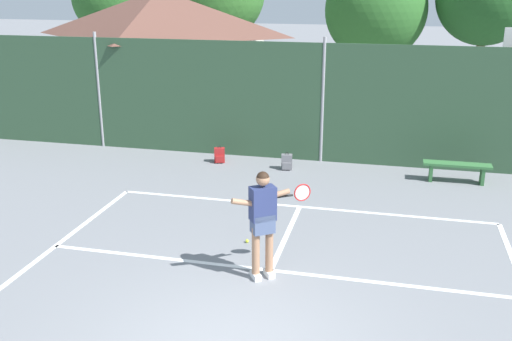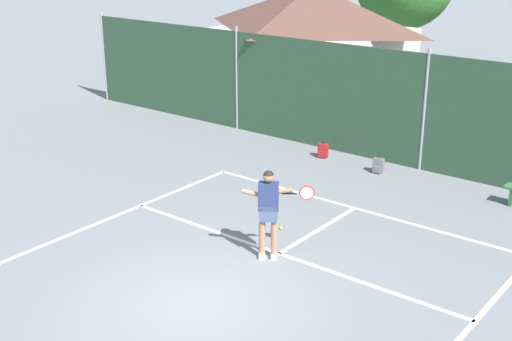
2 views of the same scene
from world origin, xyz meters
TOP-DOWN VIEW (x-y plane):
  - ground_plane at (0.00, 0.00)m, footprint 120.00×120.00m
  - court_markings at (0.00, 0.65)m, footprint 8.30×11.10m
  - chainlink_fence at (-0.00, 9.00)m, footprint 26.09×0.09m
  - clubhouse_building at (-5.91, 12.42)m, footprint 6.45×5.12m
  - tennis_player at (-0.07, 2.22)m, footprint 1.15×0.95m
  - tennis_ball at (-0.66, 3.46)m, footprint 0.07×0.07m
  - backpack_red at (-2.65, 8.22)m, footprint 0.32×0.30m
  - backpack_grey at (-0.77, 8.04)m, footprint 0.31×0.28m

SIDE VIEW (x-z plane):
  - ground_plane at x=0.00m, z-range 0.00..0.00m
  - court_markings at x=0.00m, z-range 0.00..0.01m
  - tennis_ball at x=-0.66m, z-range 0.00..0.07m
  - backpack_red at x=-2.65m, z-range -0.04..0.42m
  - backpack_grey at x=-0.77m, z-range -0.04..0.42m
  - tennis_player at x=-0.07m, z-range 0.18..2.04m
  - chainlink_fence at x=0.00m, z-range -0.07..3.26m
  - clubhouse_building at x=-5.91m, z-range 0.08..4.50m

